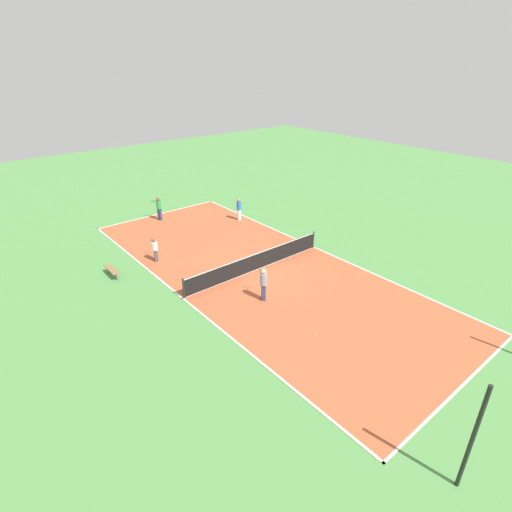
% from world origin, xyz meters
% --- Properties ---
extents(ground_plane, '(80.00, 80.00, 0.00)m').
position_xyz_m(ground_plane, '(0.00, 0.00, 0.00)').
color(ground_plane, '#518E47').
extents(court_surface, '(9.86, 24.20, 0.02)m').
position_xyz_m(court_surface, '(0.00, 0.00, 0.01)').
color(court_surface, '#B75633').
rests_on(court_surface, ground_plane).
extents(tennis_net, '(9.66, 0.10, 1.10)m').
position_xyz_m(tennis_net, '(0.00, 0.00, 0.58)').
color(tennis_net, black).
rests_on(tennis_net, court_surface).
extents(bench, '(0.36, 1.46, 0.45)m').
position_xyz_m(bench, '(6.74, -4.58, 0.38)').
color(bench, olive).
rests_on(bench, ground_plane).
extents(player_baseline_gray, '(0.79, 0.96, 1.78)m').
position_xyz_m(player_baseline_gray, '(1.77, 2.73, 1.05)').
color(player_baseline_gray, navy).
rests_on(player_baseline_gray, court_surface).
extents(player_far_green, '(0.61, 0.99, 1.80)m').
position_xyz_m(player_far_green, '(0.56, -10.81, 1.07)').
color(player_far_green, navy).
rests_on(player_far_green, court_surface).
extents(player_far_white, '(0.59, 0.99, 1.48)m').
position_xyz_m(player_far_white, '(3.97, -4.71, 0.86)').
color(player_far_white, '#4C4C51').
rests_on(player_far_white, court_surface).
extents(player_near_blue, '(0.44, 0.44, 1.69)m').
position_xyz_m(player_near_blue, '(-4.08, -6.98, 0.99)').
color(player_near_blue, white).
rests_on(player_near_blue, court_surface).
extents(tennis_ball_near_net, '(0.07, 0.07, 0.07)m').
position_xyz_m(tennis_ball_near_net, '(2.82, -3.18, 0.06)').
color(tennis_ball_near_net, '#CCE033').
rests_on(tennis_ball_near_net, court_surface).
extents(tennis_ball_right_alley, '(0.07, 0.07, 0.07)m').
position_xyz_m(tennis_ball_right_alley, '(1.93, 6.43, 0.06)').
color(tennis_ball_right_alley, '#CCE033').
rests_on(tennis_ball_right_alley, court_surface).
extents(fence_post_back_right, '(0.12, 0.12, 3.82)m').
position_xyz_m(fence_post_back_right, '(3.84, 13.79, 1.91)').
color(fence_post_back_right, black).
rests_on(fence_post_back_right, ground_plane).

